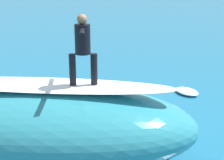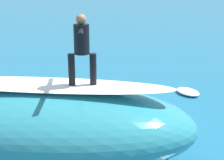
# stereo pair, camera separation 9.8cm
# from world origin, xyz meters

# --- Properties ---
(ground_plane) EXTENTS (120.00, 120.00, 0.00)m
(ground_plane) POSITION_xyz_m (0.00, 0.00, 0.00)
(ground_plane) COLOR #196084
(wave_crest) EXTENTS (7.17, 3.78, 1.83)m
(wave_crest) POSITION_xyz_m (0.60, 2.18, 0.91)
(wave_crest) COLOR teal
(wave_crest) RESTS_ON ground_plane
(wave_foam_lip) EXTENTS (5.94, 1.67, 0.08)m
(wave_foam_lip) POSITION_xyz_m (0.60, 2.18, 1.87)
(wave_foam_lip) COLOR white
(wave_foam_lip) RESTS_ON wave_crest
(surfboard_riding) EXTENTS (1.98, 0.61, 0.08)m
(surfboard_riding) POSITION_xyz_m (-0.26, 2.27, 1.86)
(surfboard_riding) COLOR yellow
(surfboard_riding) RESTS_ON wave_crest
(surfer_riding) EXTENTS (0.62, 1.47, 1.55)m
(surfer_riding) POSITION_xyz_m (-0.26, 2.27, 2.80)
(surfer_riding) COLOR black
(surfer_riding) RESTS_ON surfboard_riding
(surfboard_paddling) EXTENTS (1.20, 2.17, 0.08)m
(surfboard_paddling) POSITION_xyz_m (-1.50, -1.79, 0.04)
(surfboard_paddling) COLOR #EAE5C6
(surfboard_paddling) RESTS_ON ground_plane
(surfer_paddling) EXTENTS (0.71, 1.57, 0.29)m
(surfer_paddling) POSITION_xyz_m (-1.54, -1.90, 0.20)
(surfer_paddling) COLOR black
(surfer_paddling) RESTS_ON surfboard_paddling
(foam_patch_near) EXTENTS (1.06, 1.19, 0.17)m
(foam_patch_near) POSITION_xyz_m (-3.60, -2.42, 0.08)
(foam_patch_near) COLOR white
(foam_patch_near) RESTS_ON ground_plane
(foam_patch_mid) EXTENTS (0.93, 0.97, 0.09)m
(foam_patch_mid) POSITION_xyz_m (2.01, -2.28, 0.04)
(foam_patch_mid) COLOR white
(foam_patch_mid) RESTS_ON ground_plane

